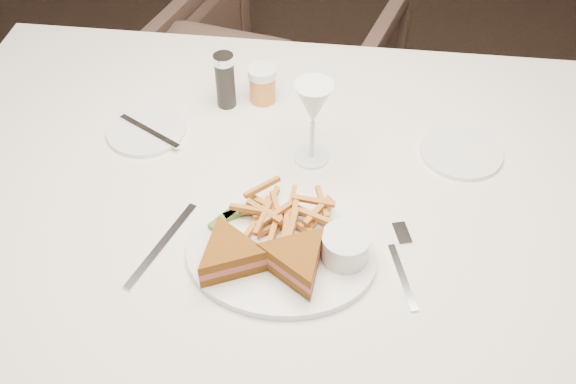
# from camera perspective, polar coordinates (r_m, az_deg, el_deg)

# --- Properties ---
(table) EXTENTS (1.54, 1.07, 0.75)m
(table) POSITION_cam_1_polar(r_m,az_deg,el_deg) (1.48, 0.13, -10.08)
(table) COLOR white
(table) RESTS_ON ground
(chair_far) EXTENTS (0.83, 0.80, 0.68)m
(chair_far) POSITION_cam_1_polar(r_m,az_deg,el_deg) (2.18, -0.22, 10.56)
(chair_far) COLOR #49352D
(chair_far) RESTS_ON ground
(table_setting) EXTENTS (0.79, 0.64, 0.18)m
(table_setting) POSITION_cam_1_polar(r_m,az_deg,el_deg) (1.12, -0.38, -0.82)
(table_setting) COLOR white
(table_setting) RESTS_ON table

